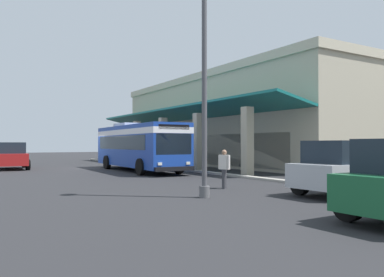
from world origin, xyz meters
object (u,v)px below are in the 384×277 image
object	(u,v)px
pedestrian	(224,167)
lot_light_pole	(204,73)
potted_palm	(139,156)
transit_bus	(138,144)
parked_suv_silver	(350,167)
parked_suv_red	(12,155)

from	to	relation	value
pedestrian	lot_light_pole	size ratio (longest dim) A/B	0.20
pedestrian	potted_palm	distance (m)	21.35
transit_bus	potted_palm	xyz separation A→B (m)	(-9.00, 3.92, -1.17)
transit_bus	lot_light_pole	bearing A→B (deg)	-13.89
parked_suv_silver	parked_suv_red	bearing A→B (deg)	-158.10
potted_palm	lot_light_pole	size ratio (longest dim) A/B	0.30
parked_suv_silver	pedestrian	distance (m)	4.86
transit_bus	pedestrian	distance (m)	11.83
pedestrian	potted_palm	xyz separation A→B (m)	(-20.74, 5.09, -0.22)
parked_suv_silver	potted_palm	bearing A→B (deg)	174.68
parked_suv_silver	pedestrian	bearing A→B (deg)	-144.92
transit_bus	parked_suv_red	bearing A→B (deg)	-131.53
parked_suv_red	parked_suv_silver	world-z (taller)	same
transit_bus	parked_suv_red	distance (m)	9.77
pedestrian	lot_light_pole	world-z (taller)	lot_light_pole
parked_suv_red	parked_suv_silver	size ratio (longest dim) A/B	1.01
potted_palm	parked_suv_red	bearing A→B (deg)	-77.20
pedestrian	potted_palm	size ratio (longest dim) A/B	0.66
transit_bus	parked_suv_silver	size ratio (longest dim) A/B	2.31
parked_suv_silver	pedestrian	xyz separation A→B (m)	(-3.97, -2.79, -0.12)
lot_light_pole	parked_suv_red	bearing A→B (deg)	-168.91
parked_suv_red	potted_palm	xyz separation A→B (m)	(-2.55, 11.21, -0.34)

